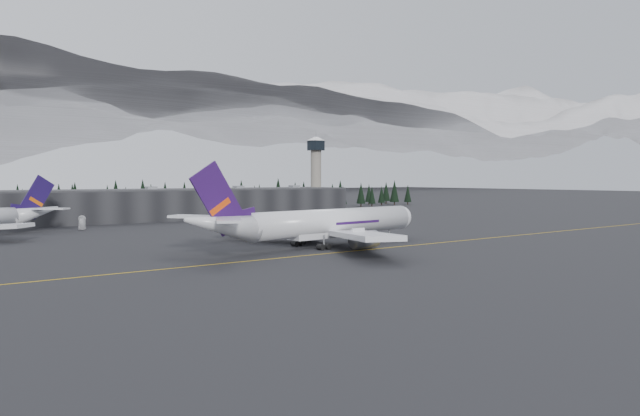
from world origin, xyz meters
TOP-DOWN VIEW (x-y plane):
  - ground at (0.00, 0.00)m, footprint 1400.00×1400.00m
  - taxiline at (0.00, -2.00)m, footprint 400.00×0.40m
  - terminal at (0.00, 125.00)m, footprint 160.00×30.00m
  - control_tower at (75.00, 128.00)m, footprint 10.00×10.00m
  - treeline at (0.00, 162.00)m, footprint 360.00×20.00m
  - jet_main at (-9.33, 9.06)m, footprint 70.72×65.04m
  - gse_vehicle_a at (-44.72, 92.33)m, footprint 2.27×4.84m
  - gse_vehicle_b at (19.90, 99.31)m, footprint 4.70×3.65m

SIDE VIEW (x-z plane):
  - ground at x=0.00m, z-range 0.00..0.00m
  - taxiline at x=0.00m, z-range 0.00..0.02m
  - gse_vehicle_a at x=-44.72m, z-range 0.00..1.34m
  - gse_vehicle_b at x=19.90m, z-range 0.00..1.49m
  - jet_main at x=-9.33m, z-range -4.53..16.27m
  - terminal at x=0.00m, z-range 0.00..12.60m
  - treeline at x=0.00m, z-range 0.00..15.00m
  - control_tower at x=75.00m, z-range 4.56..42.26m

